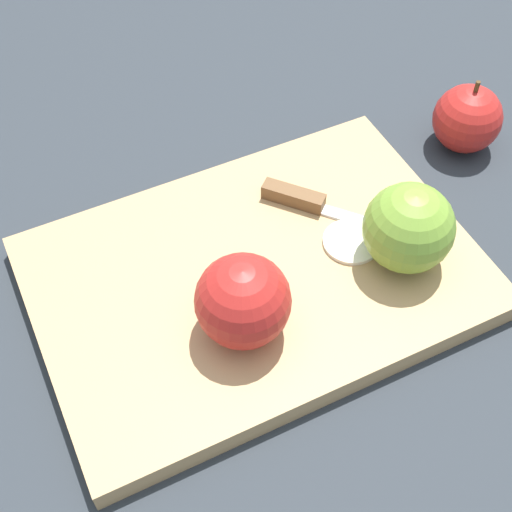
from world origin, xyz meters
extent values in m
plane|color=#282D33|center=(0.00, 0.00, 0.00)|extent=(4.00, 4.00, 0.00)
cube|color=tan|center=(0.00, 0.00, 0.01)|extent=(0.45, 0.35, 0.02)
sphere|color=red|center=(-0.03, -0.06, 0.06)|extent=(0.08, 0.08, 0.08)
cylinder|color=#EFE5C6|center=(-0.03, -0.06, 0.06)|extent=(0.05, 0.07, 0.08)
sphere|color=olive|center=(0.14, -0.02, 0.07)|extent=(0.08, 0.08, 0.08)
cylinder|color=#EFE5C6|center=(0.13, -0.02, 0.07)|extent=(0.06, 0.06, 0.08)
cube|color=silver|center=(0.11, 0.03, 0.03)|extent=(0.07, 0.06, 0.00)
cube|color=brown|center=(0.06, 0.07, 0.03)|extent=(0.06, 0.05, 0.02)
cylinder|color=#EFE5C6|center=(0.10, 0.01, 0.03)|extent=(0.06, 0.06, 0.00)
sphere|color=red|center=(0.27, 0.13, 0.04)|extent=(0.08, 0.08, 0.08)
cylinder|color=#4C3319|center=(0.27, 0.13, 0.08)|extent=(0.01, 0.01, 0.01)
camera|label=1|loc=(-0.11, -0.39, 0.55)|focal=50.00mm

